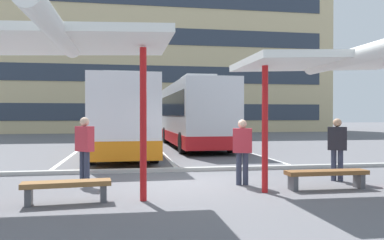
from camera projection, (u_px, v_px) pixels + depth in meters
name	position (u px, v px, depth m)	size (l,w,h in m)	color
ground_plane	(192.00, 183.00, 10.04)	(160.00, 160.00, 0.00)	slate
terminal_building	(141.00, 48.00, 44.71)	(41.03, 12.43, 21.92)	#D1BC8C
coach_bus_0	(121.00, 118.00, 17.96)	(2.83, 11.26, 3.56)	silver
coach_bus_1	(194.00, 115.00, 21.37)	(2.68, 10.26, 3.81)	silver
lane_stripe_0	(77.00, 151.00, 19.07)	(0.16, 14.00, 0.01)	white
lane_stripe_1	(160.00, 150.00, 19.75)	(0.16, 14.00, 0.01)	white
lane_stripe_2	(237.00, 149.00, 20.43)	(0.16, 14.00, 0.01)	white
waiting_shelter_0	(64.00, 43.00, 7.43)	(4.03, 4.51, 3.38)	red
bench_0	(67.00, 187.00, 7.71)	(1.75, 0.59, 0.45)	brown
waiting_shelter_1	(336.00, 64.00, 8.83)	(4.18, 4.45, 3.17)	red
bench_1	(327.00, 175.00, 9.24)	(2.00, 0.43, 0.45)	brown
platform_kerb	(180.00, 170.00, 12.15)	(44.00, 0.24, 0.12)	#ADADA8
waiting_passenger_0	(85.00, 145.00, 9.82)	(0.51, 0.51, 1.71)	#33384C
waiting_passenger_1	(242.00, 147.00, 9.78)	(0.52, 0.34, 1.65)	#33384C
waiting_passenger_2	(337.00, 145.00, 10.39)	(0.53, 0.43, 1.68)	#33384C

